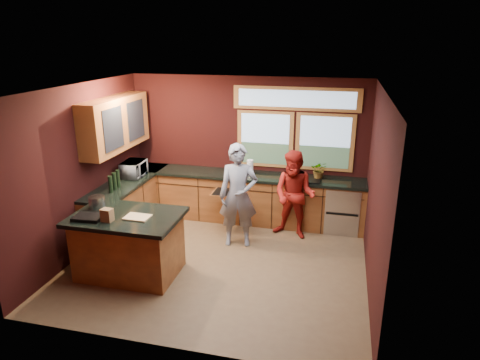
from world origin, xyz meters
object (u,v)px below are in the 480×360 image
at_px(cutting_board, 137,217).
at_px(stock_pot, 97,202).
at_px(person_grey, 238,196).
at_px(person_red, 294,195).
at_px(island, 129,244).

bearing_deg(cutting_board, stock_pot, 165.07).
relative_size(person_grey, stock_pot, 7.30).
xyz_separation_m(person_grey, person_red, (0.87, 0.51, -0.10)).
relative_size(person_grey, person_red, 1.12).
xyz_separation_m(island, stock_pot, (-0.55, 0.15, 0.56)).
height_order(island, stock_pot, stock_pot).
bearing_deg(island, person_red, 39.45).
distance_m(cutting_board, stock_pot, 0.78).
height_order(cutting_board, stock_pot, stock_pot).
height_order(person_grey, stock_pot, person_grey).
relative_size(island, person_grey, 0.89).
distance_m(island, stock_pot, 0.80).
bearing_deg(stock_pot, island, -15.26).
bearing_deg(stock_pot, person_red, 31.17).
bearing_deg(cutting_board, island, 165.96).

